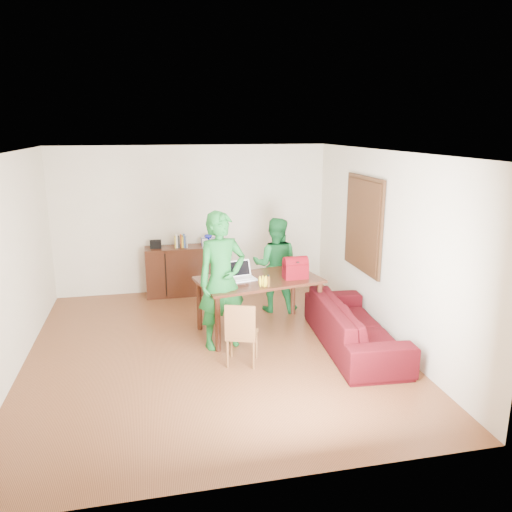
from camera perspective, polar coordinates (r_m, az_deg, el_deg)
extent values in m
cube|color=#4E2713|center=(7.12, -4.86, -10.99)|extent=(5.00, 5.50, 0.10)
cube|color=white|center=(6.43, -5.41, 12.15)|extent=(5.00, 5.50, 0.10)
cube|color=beige|center=(9.36, -7.27, 4.21)|extent=(5.00, 0.10, 2.70)
cube|color=beige|center=(4.02, -0.07, -9.88)|extent=(5.00, 0.10, 2.70)
cube|color=beige|center=(6.83, -26.86, -1.14)|extent=(0.10, 5.50, 2.70)
cube|color=beige|center=(7.38, 14.93, 1.03)|extent=(0.10, 5.50, 2.70)
cube|color=#3F2614|center=(7.92, 12.17, 3.58)|extent=(0.04, 1.28, 1.48)
cube|color=#452714|center=(7.90, 11.97, 3.57)|extent=(0.01, 1.18, 1.36)
cube|color=black|center=(9.27, -8.16, -1.65)|extent=(1.40, 0.45, 0.90)
cube|color=black|center=(9.12, -11.41, 1.32)|extent=(0.20, 0.14, 0.14)
cube|color=silver|center=(9.18, -5.48, 1.63)|extent=(0.24, 0.22, 0.14)
ellipsoid|color=#171D9B|center=(9.16, -5.49, 2.27)|extent=(0.14, 0.14, 0.07)
cube|color=black|center=(7.41, 0.33, -2.75)|extent=(1.93, 1.34, 0.04)
cylinder|color=black|center=(6.90, -4.40, -7.78)|extent=(0.08, 0.08, 0.79)
cylinder|color=black|center=(7.55, 7.24, -5.86)|extent=(0.08, 0.08, 0.79)
cylinder|color=black|center=(7.64, -6.51, -5.57)|extent=(0.08, 0.08, 0.79)
cylinder|color=black|center=(8.23, 4.25, -4.03)|extent=(0.08, 0.08, 0.79)
cube|color=brown|center=(6.55, -1.60, -8.96)|extent=(0.49, 0.48, 0.04)
cube|color=brown|center=(6.31, -1.84, -7.57)|extent=(0.38, 0.15, 0.44)
imported|color=#155E22|center=(6.87, -3.93, -2.83)|extent=(0.80, 0.63, 1.93)
imported|color=#16642B|center=(8.28, 2.22, -1.01)|extent=(0.92, 0.81, 1.58)
cube|color=white|center=(7.35, -1.47, -2.65)|extent=(0.41, 0.32, 0.02)
cube|color=black|center=(7.31, -1.48, -1.67)|extent=(0.37, 0.16, 0.23)
cylinder|color=#543513|center=(7.03, 1.41, -2.83)|extent=(0.06, 0.06, 0.17)
cube|color=maroon|center=(7.41, 4.52, -1.57)|extent=(0.36, 0.22, 0.26)
imported|color=#360709|center=(7.18, 11.17, -7.72)|extent=(1.02, 2.29, 0.65)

